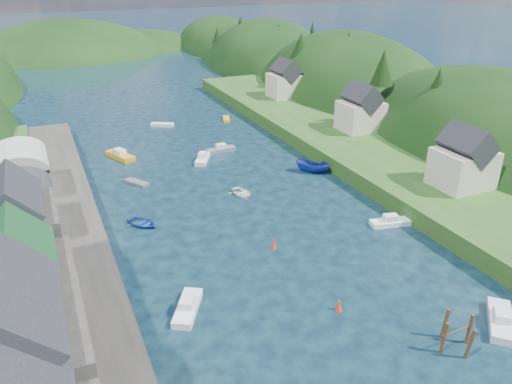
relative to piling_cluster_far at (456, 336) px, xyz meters
name	(u,v)px	position (x,y,z in m)	size (l,w,h in m)	color
ground	(201,163)	(-6.03, 49.41, -1.21)	(600.00, 600.00, 0.00)	black
hillside_right	(346,130)	(38.97, 74.41, -8.62)	(36.00, 245.56, 48.00)	black
far_hills	(102,80)	(-4.81, 173.41, -12.01)	(103.00, 68.00, 44.00)	black
hill_trees	(178,77)	(-5.13, 63.45, 9.89)	(91.91, 144.83, 12.47)	black
quay_left	(56,298)	(-30.03, 19.41, -0.21)	(12.00, 110.00, 2.00)	#2D2B28
quayside_buildings	(22,346)	(-32.03, 5.80, 5.88)	(8.00, 35.84, 12.90)	#2D2B28
boat_sheds	(21,184)	(-32.03, 38.41, 4.06)	(7.00, 21.00, 7.50)	#2D2D30
terrace_right	(366,153)	(18.97, 39.41, -0.01)	(16.00, 120.00, 2.40)	#234719
right_bank_cottages	(355,111)	(21.97, 47.74, 4.63)	(9.00, 59.24, 8.41)	beige
piling_cluster_far	(456,336)	(0.00, 0.00, 0.00)	(3.31, 3.08, 3.55)	#382314
channel_buoy_near	(339,306)	(-6.15, 8.19, -0.73)	(0.70, 0.70, 1.10)	red
channel_buoy_far	(274,244)	(-6.82, 20.68, -0.73)	(0.70, 0.70, 1.10)	red
moored_boats	(242,192)	(-4.79, 35.07, -0.72)	(32.94, 75.47, 2.03)	white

